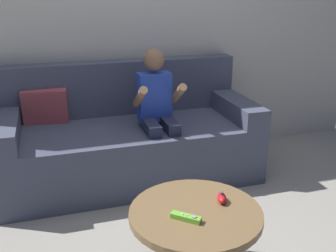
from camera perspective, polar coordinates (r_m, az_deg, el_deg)
The scene contains 6 objects.
wall_back at distance 3.23m, azimuth -5.70°, elevation 16.91°, with size 4.19×0.05×2.50m, color beige.
couch at distance 3.03m, azimuth -5.86°, elevation -1.87°, with size 1.86×0.80×0.84m.
person_seated_on_couch at distance 2.81m, azimuth -1.47°, elevation 2.29°, with size 0.33×0.40×0.98m.
coffee_table at distance 1.91m, azimuth 3.92°, elevation -12.91°, with size 0.62×0.62×0.42m.
game_remote_lime_near_edge at distance 1.81m, azimuth 2.60°, elevation -12.95°, with size 0.13×0.12×0.03m.
nunchuk_red at distance 1.95m, azimuth 7.70°, elevation -10.17°, with size 0.07×0.10×0.05m.
Camera 1 is at (-0.65, -1.69, 1.41)m, focal length 42.60 mm.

